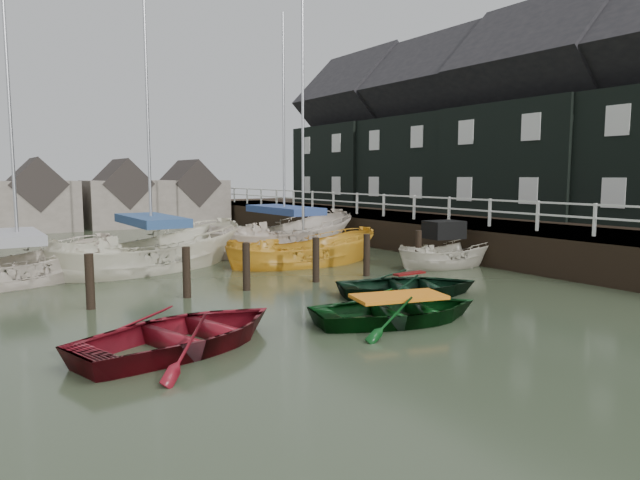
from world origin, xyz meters
TOP-DOWN VIEW (x-y plane):
  - ground at (0.00, 0.00)m, footprint 120.00×120.00m
  - pier at (9.48, 10.00)m, footprint 3.04×32.00m
  - land_strip at (15.00, 10.00)m, footprint 14.00×38.00m
  - quay_houses at (14.99, 8.66)m, footprint 6.52×28.14m
  - mooring_pilings at (-1.11, 3.00)m, footprint 13.72×0.22m
  - far_sheds at (0.83, 26.00)m, footprint 14.00×4.08m
  - rowboat_red at (-4.64, -1.47)m, footprint 5.10×4.24m
  - rowboat_green at (0.15, -2.15)m, footprint 4.61×3.77m
  - rowboat_dkgreen at (2.29, -0.12)m, footprint 4.75×4.14m
  - motorboat at (6.80, 2.88)m, footprint 4.33×2.12m
  - sailboat_a at (-6.64, 7.79)m, footprint 6.70×4.05m
  - sailboat_b at (-2.36, 8.30)m, footprint 8.17×4.94m
  - sailboat_c at (2.70, 6.22)m, footprint 6.31×2.89m
  - sailboat_d at (3.99, 9.96)m, footprint 8.49×4.73m

SIDE VIEW (x-z plane):
  - ground at x=0.00m, z-range 0.00..0.00m
  - land_strip at x=15.00m, z-range -0.75..0.75m
  - rowboat_red at x=-4.64m, z-range -0.46..0.46m
  - rowboat_green at x=0.15m, z-range -0.42..0.42m
  - rowboat_dkgreen at x=2.29m, z-range -0.41..0.41m
  - sailboat_c at x=2.70m, z-range -5.35..5.38m
  - sailboat_d at x=3.99m, z-range -5.82..5.93m
  - sailboat_b at x=-2.36m, z-range -6.41..6.52m
  - sailboat_a at x=-6.64m, z-range -5.00..5.12m
  - motorboat at x=6.80m, z-range -1.14..1.34m
  - mooring_pilings at x=-1.11m, z-range -0.40..1.40m
  - pier at x=9.48m, z-range -0.64..2.06m
  - far_sheds at x=0.83m, z-range -0.34..4.06m
  - quay_houses at x=14.99m, z-range 0.68..10.68m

